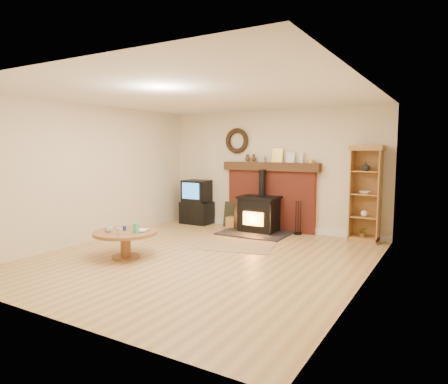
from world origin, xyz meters
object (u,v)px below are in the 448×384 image
Objects in this scene: wood_stove at (258,215)px; coffee_table at (125,236)px; curio_cabinet at (366,194)px; tv_unit at (197,203)px.

wood_stove reaches higher than coffee_table.
curio_cabinet reaches higher than coffee_table.
curio_cabinet is at bearing 7.47° from wood_stove.
tv_unit is at bearing -178.73° from curio_cabinet.
tv_unit is 1.00× the size of coffee_table.
curio_cabinet is 1.79× the size of coffee_table.
coffee_table is at bearing -134.67° from curio_cabinet.
curio_cabinet is at bearing 45.33° from coffee_table.
coffee_table is (0.69, -3.08, -0.14)m from tv_unit.
wood_stove is 0.76× the size of curio_cabinet.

